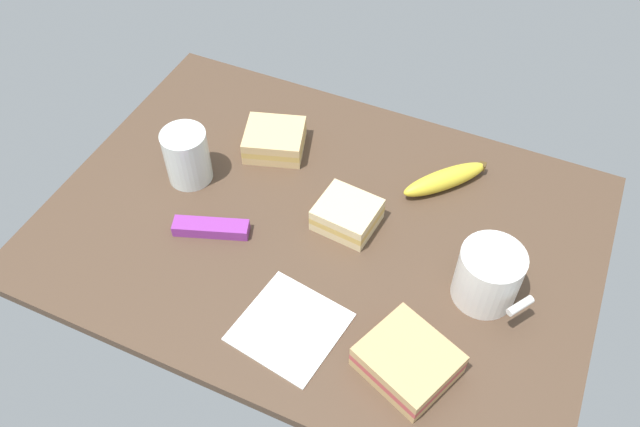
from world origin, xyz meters
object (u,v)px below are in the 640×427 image
coffee_mug_black (488,275)px  snack_bar (211,228)px  sandwich_extra (347,215)px  sandwich_side (408,361)px  paper_napkin (290,327)px  glass_of_milk (187,159)px  sandwich_main (275,140)px  banana (445,179)px

coffee_mug_black → snack_bar: 44.43cm
sandwich_extra → sandwich_side: bearing=-49.6°
sandwich_extra → paper_napkin: sandwich_extra is taller
coffee_mug_black → sandwich_side: size_ratio=0.79×
glass_of_milk → coffee_mug_black: bearing=-3.3°
sandwich_main → snack_bar: (-0.70, -21.78, -1.20)cm
banana → snack_bar: banana is taller
coffee_mug_black → sandwich_extra: bearing=169.7°
snack_bar → coffee_mug_black: bearing=-11.1°
coffee_mug_black → sandwich_side: 17.92cm
sandwich_extra → snack_bar: 22.38cm
sandwich_main → snack_bar: sandwich_main is taller
coffee_mug_black → glass_of_milk: (-53.55, 3.08, -0.57)cm
sandwich_side → sandwich_extra: (-17.75, 20.88, 0.00)cm
banana → snack_bar: (-31.83, -25.46, -0.80)cm
sandwich_main → snack_bar: 21.83cm
coffee_mug_black → glass_of_milk: size_ratio=1.20×
snack_bar → banana: bearing=19.2°
glass_of_milk → snack_bar: 14.01cm
glass_of_milk → paper_napkin: bearing=-34.8°
sandwich_main → sandwich_extra: same height
glass_of_milk → snack_bar: glass_of_milk is taller
sandwich_main → glass_of_milk: (-10.45, -12.30, 2.14)cm
sandwich_extra → glass_of_milk: 29.43cm
banana → paper_napkin: 38.40cm
sandwich_side → banana: 35.97cm
sandwich_main → sandwich_side: bearing=-41.0°
sandwich_main → sandwich_side: same height
sandwich_extra → glass_of_milk: size_ratio=1.04×
sandwich_main → sandwich_extra: 21.84cm
coffee_mug_black → glass_of_milk: 53.64cm
sandwich_side → paper_napkin: bearing=-177.4°
glass_of_milk → sandwich_side: bearing=-22.6°
sandwich_side → sandwich_main: bearing=139.0°
sandwich_side → banana: size_ratio=1.05×
sandwich_main → sandwich_extra: bearing=-30.2°
coffee_mug_black → sandwich_main: bearing=160.4°
sandwich_main → banana: (31.13, 3.68, -0.40)cm
sandwich_main → glass_of_milk: bearing=-130.4°
banana → snack_bar: size_ratio=1.17×
sandwich_extra → glass_of_milk: bearing=-177.4°
sandwich_main → glass_of_milk: glass_of_milk is taller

